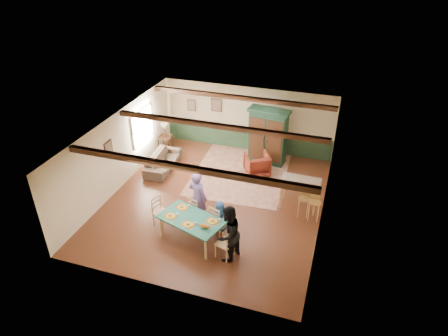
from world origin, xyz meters
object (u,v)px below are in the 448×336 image
(person_child, at_px, (220,217))
(end_table, at_px, (166,143))
(dining_chair_far_right, at_px, (218,219))
(armchair, at_px, (257,164))
(bar_stool_right, at_px, (314,206))
(person_man, at_px, (198,197))
(dining_chair_end_right, at_px, (225,243))
(table_lamp, at_px, (165,130))
(cat, at_px, (205,225))
(sofa, at_px, (163,161))
(person_woman, at_px, (228,234))
(bar_stool_left, at_px, (304,202))
(dining_table, at_px, (192,229))
(dining_chair_end_left, at_px, (162,212))
(counter_table, at_px, (299,194))
(armoire, at_px, (268,136))
(dining_chair_far_left, at_px, (197,209))

(person_child, distance_m, end_table, 5.70)
(dining_chair_far_right, distance_m, person_child, 0.09)
(armchair, height_order, bar_stool_right, bar_stool_right)
(person_man, bearing_deg, bar_stool_right, -143.54)
(dining_chair_far_right, bearing_deg, dining_chair_end_right, 136.17)
(dining_chair_far_right, distance_m, armchair, 3.70)
(dining_chair_end_right, bearing_deg, table_lamp, -123.31)
(cat, relative_size, armchair, 0.43)
(armchair, relative_size, sofa, 0.43)
(person_woman, relative_size, person_child, 1.64)
(dining_chair_far_right, height_order, end_table, dining_chair_far_right)
(cat, distance_m, bar_stool_left, 3.47)
(dining_table, relative_size, end_table, 2.95)
(dining_chair_end_left, xyz_separation_m, table_lamp, (-2.02, 4.55, 0.43))
(dining_chair_far_right, height_order, counter_table, counter_table)
(dining_table, bearing_deg, dining_chair_end_right, -17.61)
(dining_chair_end_left, bearing_deg, armchair, -9.93)
(dining_chair_far_right, xyz_separation_m, bar_stool_right, (2.65, 1.49, 0.04))
(dining_chair_far_right, distance_m, bar_stool_left, 2.82)
(bar_stool_left, bearing_deg, dining_chair_end_right, -129.05)
(table_lamp, xyz_separation_m, bar_stool_right, (6.42, -2.84, -0.39))
(dining_table, height_order, armoire, armoire)
(dining_chair_far_left, xyz_separation_m, dining_chair_end_right, (1.30, -1.19, 0.00))
(dining_chair_far_left, distance_m, counter_table, 3.38)
(dining_chair_far_left, xyz_separation_m, sofa, (-2.45, 2.69, -0.19))
(cat, bearing_deg, dining_chair_end_left, 176.63)
(person_man, xyz_separation_m, counter_table, (2.87, 1.67, -0.37))
(person_woman, xyz_separation_m, counter_table, (1.49, 2.97, -0.33))
(table_lamp, bearing_deg, dining_table, -57.34)
(person_man, bearing_deg, person_woman, 154.13)
(armchair, bearing_deg, dining_table, 47.94)
(bar_stool_right, bearing_deg, dining_chair_end_left, -162.08)
(person_child, height_order, armchair, person_child)
(cat, xyz_separation_m, end_table, (-3.66, 5.18, -0.55))
(person_child, height_order, cat, person_child)
(bar_stool_right, bearing_deg, dining_chair_far_left, -163.51)
(dining_chair_end_left, xyz_separation_m, counter_table, (3.85, 2.22, 0.03))
(dining_table, height_order, cat, cat)
(sofa, relative_size, table_lamp, 3.56)
(person_woman, bearing_deg, armoire, -160.59)
(bar_stool_left, bearing_deg, armchair, 130.26)
(person_woman, xyz_separation_m, person_child, (-0.59, 1.05, -0.33))
(dining_chair_far_right, height_order, table_lamp, table_lamp)
(armchair, xyz_separation_m, table_lamp, (-4.06, 0.65, 0.52))
(dining_table, distance_m, dining_chair_far_right, 0.86)
(person_man, xyz_separation_m, bar_stool_left, (3.07, 1.29, -0.37))
(armoire, bearing_deg, dining_chair_far_left, -97.96)
(counter_table, height_order, bar_stool_right, bar_stool_right)
(end_table, bearing_deg, dining_table, -57.34)
(dining_table, relative_size, table_lamp, 3.22)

